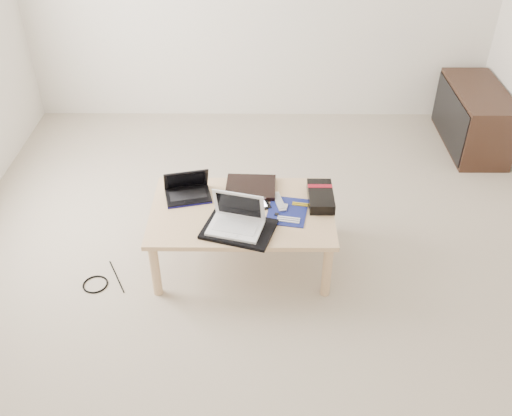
{
  "coord_description": "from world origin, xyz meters",
  "views": [
    {
      "loc": [
        0.0,
        -2.79,
        2.45
      ],
      "look_at": [
        -0.01,
        -0.04,
        0.41
      ],
      "focal_mm": 40.0,
      "sensor_mm": 36.0,
      "label": 1
    }
  ],
  "objects_px": {
    "coffee_table": "(242,216)",
    "netbook": "(188,191)",
    "white_laptop": "(237,220)",
    "gpu_box": "(321,196)",
    "media_cabinet": "(473,118)"
  },
  "relations": [
    {
      "from": "coffee_table",
      "to": "netbook",
      "type": "bearing_deg",
      "value": 156.75
    },
    {
      "from": "coffee_table",
      "to": "gpu_box",
      "type": "distance_m",
      "value": 0.5
    },
    {
      "from": "white_laptop",
      "to": "gpu_box",
      "type": "xyz_separation_m",
      "value": [
        0.5,
        0.28,
        -0.03
      ]
    },
    {
      "from": "netbook",
      "to": "gpu_box",
      "type": "bearing_deg",
      "value": -3.48
    },
    {
      "from": "media_cabinet",
      "to": "netbook",
      "type": "xyz_separation_m",
      "value": [
        -2.21,
        -1.34,
        0.19
      ]
    },
    {
      "from": "netbook",
      "to": "white_laptop",
      "type": "xyz_separation_m",
      "value": [
        0.31,
        -0.33,
        0.03
      ]
    },
    {
      "from": "gpu_box",
      "to": "coffee_table",
      "type": "bearing_deg",
      "value": -168.69
    },
    {
      "from": "netbook",
      "to": "gpu_box",
      "type": "height_order",
      "value": "netbook"
    },
    {
      "from": "white_laptop",
      "to": "gpu_box",
      "type": "bearing_deg",
      "value": 28.9
    },
    {
      "from": "media_cabinet",
      "to": "gpu_box",
      "type": "bearing_deg",
      "value": -135.01
    },
    {
      "from": "netbook",
      "to": "white_laptop",
      "type": "height_order",
      "value": "white_laptop"
    },
    {
      "from": "coffee_table",
      "to": "gpu_box",
      "type": "bearing_deg",
      "value": 11.31
    },
    {
      "from": "netbook",
      "to": "coffee_table",
      "type": "bearing_deg",
      "value": -23.25
    },
    {
      "from": "coffee_table",
      "to": "media_cabinet",
      "type": "xyz_separation_m",
      "value": [
        1.87,
        1.49,
        -0.1
      ]
    },
    {
      "from": "coffee_table",
      "to": "netbook",
      "type": "relative_size",
      "value": 3.53
    }
  ]
}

